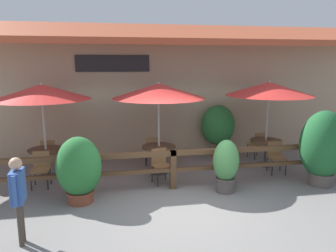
% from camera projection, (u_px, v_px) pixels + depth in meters
% --- Properties ---
extents(ground_plane, '(60.00, 60.00, 0.00)m').
position_uv_depth(ground_plane, '(182.00, 207.00, 7.00)').
color(ground_plane, slate).
extents(building_facade, '(14.28, 1.49, 4.23)m').
position_uv_depth(building_facade, '(155.00, 90.00, 10.54)').
color(building_facade, tan).
rests_on(building_facade, ground).
extents(patio_railing, '(10.40, 0.14, 0.95)m').
position_uv_depth(patio_railing, '(173.00, 161.00, 7.88)').
color(patio_railing, brown).
rests_on(patio_railing, ground).
extents(patio_umbrella_near, '(2.49, 2.49, 2.52)m').
position_uv_depth(patio_umbrella_near, '(42.00, 92.00, 8.39)').
color(patio_umbrella_near, '#B7B2A8').
rests_on(patio_umbrella_near, ground).
extents(dining_table_near, '(0.92, 0.92, 0.77)m').
position_uv_depth(dining_table_near, '(46.00, 155.00, 8.71)').
color(dining_table_near, '#4C3826').
rests_on(dining_table_near, ground).
extents(chair_near_streetside, '(0.43, 0.43, 0.87)m').
position_uv_depth(chair_near_streetside, '(41.00, 167.00, 8.05)').
color(chair_near_streetside, olive).
rests_on(chair_near_streetside, ground).
extents(chair_near_wallside, '(0.46, 0.46, 0.87)m').
position_uv_depth(chair_near_wallside, '(49.00, 152.00, 9.41)').
color(chair_near_wallside, olive).
rests_on(chair_near_wallside, ground).
extents(patio_umbrella_middle, '(2.49, 2.49, 2.52)m').
position_uv_depth(patio_umbrella_middle, '(159.00, 91.00, 8.71)').
color(patio_umbrella_middle, '#B7B2A8').
rests_on(patio_umbrella_middle, ground).
extents(dining_table_middle, '(0.92, 0.92, 0.77)m').
position_uv_depth(dining_table_middle, '(159.00, 151.00, 9.03)').
color(dining_table_middle, '#4C3826').
rests_on(dining_table_middle, ground).
extents(chair_middle_streetside, '(0.51, 0.51, 0.87)m').
position_uv_depth(chair_middle_streetside, '(161.00, 164.00, 8.32)').
color(chair_middle_streetside, olive).
rests_on(chair_middle_streetside, ground).
extents(chair_middle_wallside, '(0.49, 0.49, 0.87)m').
position_uv_depth(chair_middle_wallside, '(152.00, 149.00, 9.76)').
color(chair_middle_wallside, olive).
rests_on(chair_middle_wallside, ground).
extents(patio_umbrella_far, '(2.49, 2.49, 2.52)m').
position_uv_depth(patio_umbrella_far, '(269.00, 89.00, 9.39)').
color(patio_umbrella_far, '#B7B2A8').
rests_on(patio_umbrella_far, ground).
extents(dining_table_far, '(0.92, 0.92, 0.77)m').
position_uv_depth(dining_table_far, '(266.00, 145.00, 9.71)').
color(dining_table_far, '#4C3826').
rests_on(dining_table_far, ground).
extents(chair_far_streetside, '(0.47, 0.47, 0.87)m').
position_uv_depth(chair_far_streetside, '(276.00, 156.00, 9.07)').
color(chair_far_streetside, olive).
rests_on(chair_far_streetside, ground).
extents(chair_far_wallside, '(0.50, 0.50, 0.87)m').
position_uv_depth(chair_far_wallside, '(258.00, 143.00, 10.41)').
color(chair_far_wallside, olive).
rests_on(chair_far_wallside, ground).
extents(potted_plant_tall_tropical, '(0.97, 0.87, 1.48)m').
position_uv_depth(potted_plant_tall_tropical, '(79.00, 169.00, 7.08)').
color(potted_plant_tall_tropical, brown).
rests_on(potted_plant_tall_tropical, ground).
extents(potted_plant_entrance_palm, '(0.61, 0.55, 1.27)m').
position_uv_depth(potted_plant_entrance_palm, '(226.00, 165.00, 7.69)').
color(potted_plant_entrance_palm, '#564C47').
rests_on(potted_plant_entrance_palm, ground).
extents(potted_plant_broad_leaf, '(1.16, 1.04, 1.89)m').
position_uv_depth(potted_plant_broad_leaf, '(323.00, 147.00, 8.06)').
color(potted_plant_broad_leaf, '#564C47').
rests_on(potted_plant_broad_leaf, ground).
extents(potted_plant_small_flowering, '(1.09, 0.98, 1.68)m').
position_uv_depth(potted_plant_small_flowering, '(218.00, 126.00, 10.58)').
color(potted_plant_small_flowering, '#9E4C33').
rests_on(potted_plant_small_flowering, ground).
extents(pedestrian, '(0.21, 0.54, 1.52)m').
position_uv_depth(pedestrian, '(18.00, 189.00, 5.39)').
color(pedestrian, '#42382D').
rests_on(pedestrian, ground).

